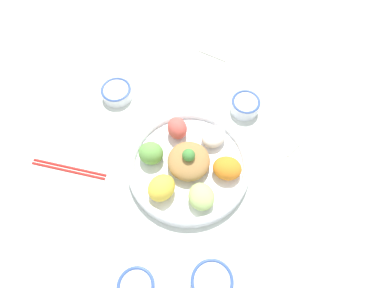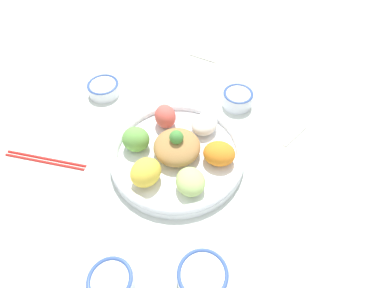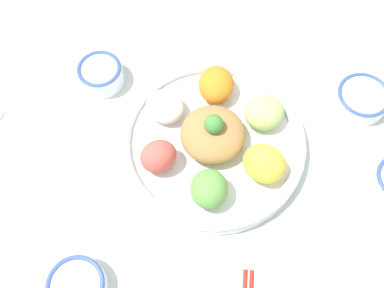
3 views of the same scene
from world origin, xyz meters
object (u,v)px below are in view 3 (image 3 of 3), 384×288
(rice_bowl_blue, at_px, (101,74))
(rice_bowl_plain, at_px, (77,286))
(serving_spoon_main, at_px, (174,29))
(sauce_bowl_red, at_px, (362,98))
(salad_platter, at_px, (213,139))

(rice_bowl_blue, relative_size, rice_bowl_plain, 0.93)
(rice_bowl_plain, height_order, serving_spoon_main, rice_bowl_plain)
(rice_bowl_plain, bearing_deg, rice_bowl_blue, 31.22)
(rice_bowl_blue, distance_m, serving_spoon_main, 0.18)
(rice_bowl_plain, relative_size, serving_spoon_main, 0.63)
(rice_bowl_blue, xyz_separation_m, serving_spoon_main, (0.17, -0.05, -0.02))
(sauce_bowl_red, relative_size, rice_bowl_blue, 1.17)
(sauce_bowl_red, xyz_separation_m, rice_bowl_blue, (-0.21, 0.43, 0.00))
(salad_platter, bearing_deg, rice_bowl_blue, 87.69)
(salad_platter, xyz_separation_m, rice_bowl_plain, (-0.31, 0.05, -0.01))
(salad_platter, distance_m, serving_spoon_main, 0.27)
(sauce_bowl_red, xyz_separation_m, serving_spoon_main, (-0.03, 0.38, -0.02))
(rice_bowl_plain, bearing_deg, salad_platter, -9.30)
(sauce_bowl_red, bearing_deg, rice_bowl_plain, 155.88)
(rice_bowl_blue, xyz_separation_m, rice_bowl_plain, (-0.32, -0.20, -0.00))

